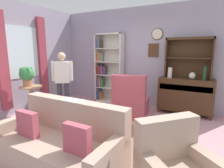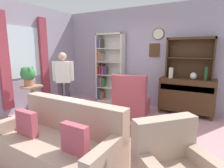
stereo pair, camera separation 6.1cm
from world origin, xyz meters
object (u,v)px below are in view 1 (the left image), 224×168
(bottle_wine, at_px, (205,73))
(potted_plant_large, at_px, (27,75))
(sideboard, at_px, (185,95))
(person_reading, at_px, (63,79))
(book_stack, at_px, (99,115))
(vase_round, at_px, (192,76))
(couch_floral, at_px, (61,145))
(wingback_chair, at_px, (130,101))
(plant_stand, at_px, (32,98))
(bookshelf, at_px, (107,69))
(sideboard_hutch, at_px, (189,52))
(vase_tall, at_px, (170,73))
(coffee_table, at_px, (93,122))
(potted_plant_small, at_px, (36,114))

(bottle_wine, height_order, potted_plant_large, bottle_wine)
(sideboard, bearing_deg, person_reading, -151.64)
(book_stack, bearing_deg, vase_round, 57.54)
(couch_floral, bearing_deg, book_stack, 86.60)
(sideboard, xyz_separation_m, book_stack, (-1.21, -2.17, -0.04))
(potted_plant_large, bearing_deg, wingback_chair, 28.21)
(wingback_chair, bearing_deg, plant_stand, -152.16)
(couch_floral, distance_m, plant_stand, 2.36)
(bookshelf, relative_size, wingback_chair, 2.00)
(sideboard, relative_size, sideboard_hutch, 1.18)
(sideboard, distance_m, vase_tall, 0.67)
(couch_floral, bearing_deg, coffee_table, 92.20)
(couch_floral, height_order, wingback_chair, wingback_chair)
(sideboard, distance_m, potted_plant_small, 3.65)
(wingback_chair, bearing_deg, potted_plant_large, -151.79)
(vase_tall, relative_size, wingback_chair, 0.25)
(bookshelf, distance_m, book_stack, 2.57)
(vase_tall, height_order, potted_plant_small, vase_tall)
(vase_tall, xyz_separation_m, coffee_table, (-0.90, -2.17, -0.70))
(sideboard, relative_size, vase_round, 7.65)
(sideboard_hutch, height_order, vase_round, sideboard_hutch)
(sideboard, bearing_deg, couch_floral, -112.27)
(book_stack, bearing_deg, wingback_chair, 88.15)
(plant_stand, height_order, person_reading, person_reading)
(vase_round, height_order, wingback_chair, vase_round)
(sideboard_hutch, height_order, couch_floral, sideboard_hutch)
(coffee_table, bearing_deg, plant_stand, 170.92)
(bookshelf, relative_size, sideboard, 1.62)
(bottle_wine, xyz_separation_m, wingback_chair, (-1.55, -0.70, -0.70))
(coffee_table, bearing_deg, person_reading, 150.91)
(book_stack, bearing_deg, plant_stand, 173.44)
(vase_tall, bearing_deg, wingback_chair, -137.41)
(person_reading, relative_size, coffee_table, 1.95)
(bookshelf, xyz_separation_m, vase_tall, (1.93, -0.17, 0.03))
(plant_stand, xyz_separation_m, potted_plant_large, (-0.05, -0.04, 0.57))
(bottle_wine, distance_m, wingback_chair, 1.84)
(sideboard_hutch, bearing_deg, person_reading, -149.88)
(wingback_chair, bearing_deg, couch_floral, -92.47)
(wingback_chair, bearing_deg, person_reading, -156.51)
(sideboard, bearing_deg, bookshelf, 177.88)
(person_reading, bearing_deg, sideboard, 28.36)
(couch_floral, height_order, person_reading, person_reading)
(vase_round, bearing_deg, vase_tall, -178.51)
(bookshelf, bearing_deg, bottle_wine, -3.70)
(plant_stand, relative_size, potted_plant_small, 2.52)
(wingback_chair, relative_size, coffee_table, 1.31)
(vase_round, bearing_deg, plant_stand, -151.63)
(sideboard_hutch, height_order, person_reading, sideboard_hutch)
(vase_tall, bearing_deg, potted_plant_large, -147.55)
(plant_stand, height_order, potted_plant_small, plant_stand)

